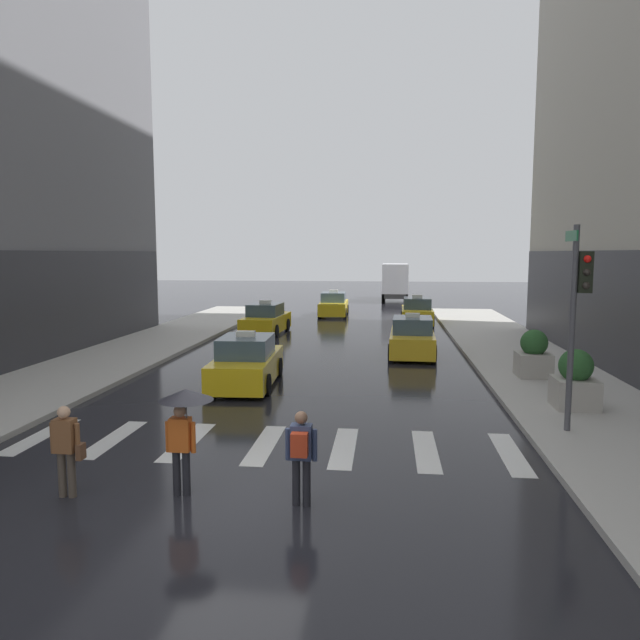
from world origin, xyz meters
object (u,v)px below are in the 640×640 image
pedestrian_with_handbag (66,446)px  taxi_second (412,338)px  planter_near_corner (575,381)px  pedestrian_with_backpack (301,451)px  planter_mid_block (534,355)px  taxi_lead (247,363)px  taxi_third (266,320)px  taxi_fourth (417,312)px  taxi_fifth (334,305)px  traffic_light_pole (578,299)px  box_truck (395,280)px  pedestrian_with_umbrella (184,413)px

pedestrian_with_handbag → taxi_second: bearing=66.5°
planter_near_corner → pedestrian_with_backpack: bearing=-134.4°
taxi_second → pedestrian_with_handbag: size_ratio=2.78×
planter_mid_block → taxi_lead: bearing=-169.6°
taxi_third → pedestrian_with_backpack: taxi_third is taller
taxi_third → taxi_fourth: (8.27, 5.04, 0.00)m
taxi_third → pedestrian_with_backpack: bearing=-76.7°
taxi_fifth → pedestrian_with_backpack: taxi_fifth is taller
traffic_light_pole → planter_near_corner: size_ratio=3.00×
box_truck → taxi_second: bearing=-89.3°
box_truck → pedestrian_with_backpack: bearing=-92.8°
taxi_lead → planter_mid_block: bearing=10.4°
planter_mid_block → taxi_second: bearing=130.1°
pedestrian_with_umbrella → taxi_fifth: bearing=90.1°
pedestrian_with_handbag → planter_mid_block: planter_mid_block is taller
taxi_lead → taxi_fourth: bearing=69.8°
taxi_lead → planter_mid_block: taxi_lead is taller
taxi_lead → box_truck: size_ratio=0.61×
traffic_light_pole → pedestrian_with_backpack: 7.67m
taxi_second → pedestrian_with_umbrella: (-4.62, -15.07, 0.79)m
box_truck → pedestrian_with_backpack: (-2.16, -43.47, -0.88)m
traffic_light_pole → taxi_fifth: 27.29m
taxi_third → taxi_second: bearing=-38.1°
box_truck → taxi_fourth: bearing=-86.3°
box_truck → pedestrian_with_handbag: 44.02m
planter_near_corner → taxi_third: bearing=128.3°
taxi_lead → taxi_fifth: same height
taxi_lead → planter_near_corner: 9.87m
box_truck → pedestrian_with_handbag: (-6.32, -43.56, -0.92)m
taxi_third → planter_mid_block: (11.38, -10.49, 0.15)m
planter_mid_block → taxi_third: bearing=137.3°
planter_mid_block → traffic_light_pole: bearing=-95.5°
pedestrian_with_handbag → planter_near_corner: size_ratio=1.03×
taxi_fourth → planter_near_corner: 19.84m
taxi_lead → taxi_fourth: 18.41m
taxi_second → planter_mid_block: size_ratio=2.87×
pedestrian_with_handbag → pedestrian_with_backpack: bearing=1.3°
taxi_second → planter_near_corner: (3.98, -8.63, 0.15)m
taxi_lead → taxi_second: same height
taxi_second → planter_mid_block: bearing=-49.9°
taxi_fourth → box_truck: 17.32m
pedestrian_with_backpack → planter_near_corner: planter_near_corner is taller
taxi_third → box_truck: box_truck is taller
pedestrian_with_handbag → planter_mid_block: 15.08m
taxi_fourth → pedestrian_with_backpack: size_ratio=2.77×
taxi_second → pedestrian_with_handbag: 16.76m
pedestrian_with_umbrella → planter_mid_block: pedestrian_with_umbrella is taller
taxi_lead → taxi_third: 12.38m
traffic_light_pole → pedestrian_with_umbrella: 9.15m
taxi_fifth → pedestrian_with_backpack: (2.18, -30.47, 0.25)m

